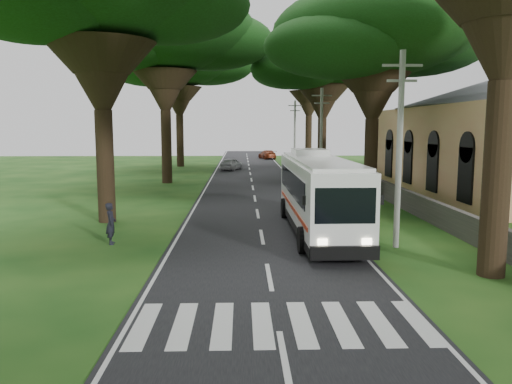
# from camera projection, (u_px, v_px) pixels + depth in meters

# --- Properties ---
(ground) EXTENTS (140.00, 140.00, 0.00)m
(ground) POSITION_uv_depth(u_px,v_px,m) (273.00, 298.00, 14.66)
(ground) COLOR #134012
(ground) RESTS_ON ground
(road) EXTENTS (8.00, 120.00, 0.04)m
(road) POSITION_uv_depth(u_px,v_px,m) (253.00, 190.00, 39.42)
(road) COLOR black
(road) RESTS_ON ground
(crosswalk) EXTENTS (8.00, 3.00, 0.01)m
(crosswalk) POSITION_uv_depth(u_px,v_px,m) (278.00, 325.00, 12.67)
(crosswalk) COLOR silver
(crosswalk) RESTS_ON ground
(property_wall) EXTENTS (0.35, 50.00, 1.20)m
(property_wall) POSITION_uv_depth(u_px,v_px,m) (369.00, 183.00, 38.61)
(property_wall) COLOR #383533
(property_wall) RESTS_ON ground
(church) EXTENTS (14.00, 24.00, 11.60)m
(church) POSITION_uv_depth(u_px,v_px,m) (502.00, 127.00, 35.87)
(church) COLOR #E89E71
(church) RESTS_ON ground
(pole_near) EXTENTS (1.60, 0.24, 8.00)m
(pole_near) POSITION_uv_depth(u_px,v_px,m) (399.00, 147.00, 20.21)
(pole_near) COLOR gray
(pole_near) RESTS_ON ground
(pole_mid) EXTENTS (1.60, 0.24, 8.00)m
(pole_mid) POSITION_uv_depth(u_px,v_px,m) (321.00, 136.00, 40.02)
(pole_mid) COLOR gray
(pole_mid) RESTS_ON ground
(pole_far) EXTENTS (1.60, 0.24, 8.00)m
(pole_far) POSITION_uv_depth(u_px,v_px,m) (295.00, 133.00, 59.84)
(pole_far) COLOR gray
(pole_far) RESTS_ON ground
(tree_l_midb) EXTENTS (15.87, 15.87, 16.37)m
(tree_l_midb) POSITION_uv_depth(u_px,v_px,m) (164.00, 33.00, 42.46)
(tree_l_midb) COLOR black
(tree_l_midb) RESTS_ON ground
(tree_l_far) EXTENTS (15.25, 15.25, 16.23)m
(tree_l_far) POSITION_uv_depth(u_px,v_px,m) (178.00, 60.00, 60.27)
(tree_l_far) COLOR black
(tree_l_far) RESTS_ON ground
(tree_r_mida) EXTENTS (13.66, 13.66, 14.06)m
(tree_r_mida) POSITION_uv_depth(u_px,v_px,m) (375.00, 35.00, 33.25)
(tree_r_mida) COLOR black
(tree_r_mida) RESTS_ON ground
(tree_r_midb) EXTENTS (13.66, 13.66, 14.69)m
(tree_r_midb) POSITION_uv_depth(u_px,v_px,m) (323.00, 61.00, 50.99)
(tree_r_midb) COLOR black
(tree_r_midb) RESTS_ON ground
(tree_r_far) EXTENTS (14.58, 14.58, 16.30)m
(tree_r_far) POSITION_uv_depth(u_px,v_px,m) (309.00, 67.00, 68.66)
(tree_r_far) COLOR black
(tree_r_far) RESTS_ON ground
(coach_bus) EXTENTS (2.87, 11.91, 3.51)m
(coach_bus) POSITION_uv_depth(u_px,v_px,m) (318.00, 193.00, 23.50)
(coach_bus) COLOR white
(coach_bus) RESTS_ON ground
(distant_car_a) EXTENTS (2.79, 4.36, 1.38)m
(distant_car_a) POSITION_uv_depth(u_px,v_px,m) (231.00, 164.00, 56.57)
(distant_car_a) COLOR #A5A5AA
(distant_car_a) RESTS_ON road
(distant_car_c) EXTENTS (2.85, 4.86, 1.32)m
(distant_car_c) POSITION_uv_depth(u_px,v_px,m) (267.00, 154.00, 75.53)
(distant_car_c) COLOR maroon
(distant_car_c) RESTS_ON road
(pedestrian) EXTENTS (0.55, 0.72, 1.79)m
(pedestrian) POSITION_uv_depth(u_px,v_px,m) (111.00, 223.00, 21.20)
(pedestrian) COLOR black
(pedestrian) RESTS_ON ground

